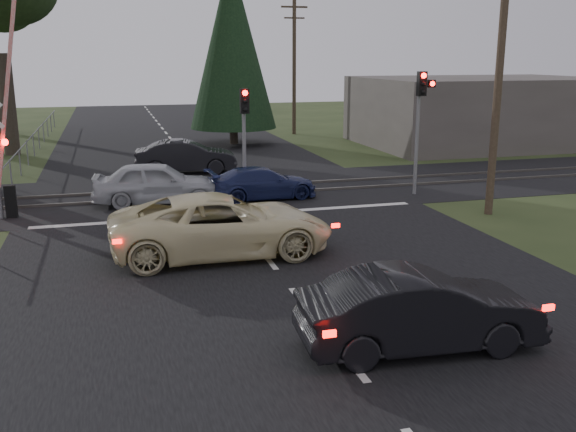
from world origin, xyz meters
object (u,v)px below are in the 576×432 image
object	(u,v)px
utility_pole_mid	(294,64)
utility_pole_far	(227,61)
traffic_signal_right	(421,109)
dark_car_far	(186,157)
cream_coupe	(222,225)
utility_pole_near	(499,73)
traffic_signal_center	(245,124)
silver_car	(157,183)
blue_sedan	(262,183)
crossing_signal	(2,157)
dark_hatchback	(420,311)

from	to	relation	value
utility_pole_mid	utility_pole_far	world-z (taller)	same
traffic_signal_right	utility_pole_far	distance (m)	45.56
utility_pole_mid	utility_pole_far	distance (m)	25.00
dark_car_far	cream_coupe	bearing A→B (deg)	-176.65
utility_pole_near	traffic_signal_center	bearing A→B (deg)	148.05
silver_car	blue_sedan	size ratio (longest dim) A/B	1.10
utility_pole_far	blue_sedan	bearing A→B (deg)	-98.82
cream_coupe	dark_car_far	bearing A→B (deg)	-2.39
traffic_signal_right	dark_car_far	distance (m)	11.13
utility_pole_near	utility_pole_far	xyz separation A→B (m)	(0.00, 49.00, 0.00)
traffic_signal_center	utility_pole_near	xyz separation A→B (m)	(7.50, -4.68, 1.92)
crossing_signal	dark_hatchback	bearing A→B (deg)	-55.42
traffic_signal_center	dark_car_far	size ratio (longest dim) A/B	0.89
utility_pole_mid	dark_hatchback	xyz separation A→B (m)	(-7.09, -32.81, -3.99)
silver_car	blue_sedan	world-z (taller)	silver_car
cream_coupe	silver_car	size ratio (longest dim) A/B	1.31
traffic_signal_right	utility_pole_mid	bearing A→B (deg)	87.34
traffic_signal_center	utility_pole_mid	size ratio (longest dim) A/B	0.46
utility_pole_far	silver_car	size ratio (longest dim) A/B	1.97
dark_hatchback	utility_pole_far	bearing A→B (deg)	-3.32
utility_pole_near	dark_hatchback	distance (m)	11.99
cream_coupe	silver_car	xyz separation A→B (m)	(-1.21, 6.74, -0.05)
utility_pole_mid	blue_sedan	bearing A→B (deg)	-109.43
utility_pole_mid	dark_car_far	xyz separation A→B (m)	(-9.02, -13.29, -3.97)
cream_coupe	silver_car	world-z (taller)	cream_coupe
cream_coupe	dark_hatchback	distance (m)	7.11
utility_pole_far	dark_car_far	bearing A→B (deg)	-103.25
silver_car	crossing_signal	bearing A→B (deg)	104.41
crossing_signal	dark_hatchback	size ratio (longest dim) A/B	1.56
utility_pole_near	utility_pole_mid	xyz separation A→B (m)	(0.00, 24.00, 0.00)
traffic_signal_center	utility_pole_mid	distance (m)	20.82
dark_hatchback	silver_car	distance (m)	13.90
crossing_signal	utility_pole_near	size ratio (longest dim) A/B	0.77
traffic_signal_center	utility_pole_far	world-z (taller)	utility_pole_far
utility_pole_near	blue_sedan	bearing A→B (deg)	147.71
crossing_signal	dark_car_far	distance (m)	9.76
crossing_signal	traffic_signal_center	xyz separation A→B (m)	(8.27, 0.89, 0.75)
traffic_signal_center	dark_car_far	xyz separation A→B (m)	(-1.52, 6.03, -2.05)
dark_hatchback	cream_coupe	bearing A→B (deg)	24.16
traffic_signal_right	blue_sedan	distance (m)	6.62
dark_car_far	dark_hatchback	bearing A→B (deg)	-168.51
traffic_signal_right	silver_car	size ratio (longest dim) A/B	1.03
utility_pole_mid	traffic_signal_right	bearing A→B (deg)	-92.66
cream_coupe	blue_sedan	size ratio (longest dim) A/B	1.43
crossing_signal	utility_pole_far	size ratio (longest dim) A/B	0.77
blue_sedan	traffic_signal_right	bearing A→B (deg)	-103.47
blue_sedan	dark_car_far	size ratio (longest dim) A/B	0.91
utility_pole_far	blue_sedan	xyz separation A→B (m)	(-6.92, -44.62, -4.12)
traffic_signal_center	utility_pole_mid	world-z (taller)	utility_pole_mid
dark_hatchback	blue_sedan	distance (m)	13.19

